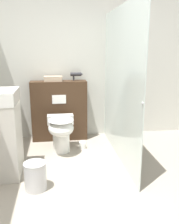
{
  "coord_description": "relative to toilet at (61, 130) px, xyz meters",
  "views": [
    {
      "loc": [
        -0.33,
        -2.02,
        1.52
      ],
      "look_at": [
        0.14,
        1.31,
        0.64
      ],
      "focal_mm": 40.0,
      "sensor_mm": 36.0,
      "label": 1
    }
  ],
  "objects": [
    {
      "name": "partition_panel",
      "position": [
        -0.01,
        0.57,
        0.15
      ],
      "size": [
        0.91,
        0.25,
        0.99
      ],
      "color": "#3D2819",
      "rests_on": "ground_plane"
    },
    {
      "name": "ground_plane",
      "position": [
        0.26,
        -1.46,
        -0.34
      ],
      "size": [
        12.0,
        12.0,
        0.0
      ],
      "primitive_type": "plane",
      "color": "#9E9384"
    },
    {
      "name": "folded_towel",
      "position": [
        -0.09,
        0.56,
        0.69
      ],
      "size": [
        0.29,
        0.18,
        0.08
      ],
      "color": "tan",
      "rests_on": "partition_panel"
    },
    {
      "name": "wall_back",
      "position": [
        0.26,
        0.76,
        0.91
      ],
      "size": [
        8.0,
        0.06,
        2.5
      ],
      "color": "silver",
      "rests_on": "ground_plane"
    },
    {
      "name": "shower_glass",
      "position": [
        0.8,
        -0.23,
        0.68
      ],
      "size": [
        0.04,
        1.92,
        2.04
      ],
      "color": "silver",
      "rests_on": "ground_plane"
    },
    {
      "name": "waste_bin",
      "position": [
        -0.31,
        -0.97,
        -0.18
      ],
      "size": [
        0.24,
        0.24,
        0.31
      ],
      "color": "silver",
      "rests_on": "ground_plane"
    },
    {
      "name": "toilet",
      "position": [
        0.0,
        0.0,
        0.0
      ],
      "size": [
        0.4,
        0.57,
        0.53
      ],
      "color": "white",
      "rests_on": "ground_plane"
    },
    {
      "name": "spare_toilet_roll",
      "position": [
        0.33,
        0.1,
        -0.29
      ],
      "size": [
        0.1,
        0.1,
        0.1
      ],
      "color": "white",
      "rests_on": "ground_plane"
    },
    {
      "name": "hair_drier",
      "position": [
        0.29,
        0.6,
        0.74
      ],
      "size": [
        0.21,
        0.06,
        0.13
      ],
      "color": "#2D2D33",
      "rests_on": "partition_panel"
    }
  ]
}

